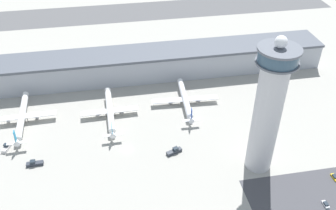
# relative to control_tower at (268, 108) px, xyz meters

# --- Properties ---
(ground_plane) EXTENTS (1000.00, 1000.00, 0.00)m
(ground_plane) POSITION_rel_control_tower_xyz_m (-61.61, 21.82, -34.38)
(ground_plane) COLOR #9E9B93
(terminal_building) EXTENTS (273.54, 25.00, 18.02)m
(terminal_building) POSITION_rel_control_tower_xyz_m (-61.61, 91.82, -25.27)
(terminal_building) COLOR #A3A8B2
(terminal_building) RESTS_ON ground
(runway_strip) EXTENTS (410.31, 44.00, 0.01)m
(runway_strip) POSITION_rel_control_tower_xyz_m (-61.61, 203.71, -34.38)
(runway_strip) COLOR #515154
(runway_strip) RESTS_ON ground
(control_tower) EXTENTS (17.68, 17.68, 68.35)m
(control_tower) POSITION_rel_control_tower_xyz_m (0.00, 0.00, 0.00)
(control_tower) COLOR #BCBCC1
(control_tower) RESTS_ON ground
(parking_lot_surface) EXTENTS (64.00, 40.00, 0.01)m
(parking_lot_surface) POSITION_rel_control_tower_xyz_m (19.68, -28.59, -34.38)
(parking_lot_surface) COLOR #424247
(parking_lot_surface) RESTS_ON ground
(airplane_gate_alpha) EXTENTS (36.71, 46.16, 11.87)m
(airplane_gate_alpha) POSITION_rel_control_tower_xyz_m (-116.58, 53.80, -30.05)
(airplane_gate_alpha) COLOR white
(airplane_gate_alpha) RESTS_ON ground
(airplane_gate_bravo) EXTENTS (32.28, 44.50, 11.62)m
(airplane_gate_bravo) POSITION_rel_control_tower_xyz_m (-68.44, 51.08, -30.51)
(airplane_gate_bravo) COLOR white
(airplane_gate_bravo) RESTS_ON ground
(airplane_gate_charlie) EXTENTS (39.95, 42.24, 11.25)m
(airplane_gate_charlie) POSITION_rel_control_tower_xyz_m (-24.05, 54.98, -30.69)
(airplane_gate_charlie) COLOR silver
(airplane_gate_charlie) RESTS_ON ground
(service_truck_catering) EXTENTS (8.05, 2.54, 2.88)m
(service_truck_catering) POSITION_rel_control_tower_xyz_m (-106.86, 18.85, -33.38)
(service_truck_catering) COLOR black
(service_truck_catering) RESTS_ON ground
(service_truck_fuel) EXTENTS (8.47, 5.15, 3.01)m
(service_truck_fuel) POSITION_rel_control_tower_xyz_m (-38.28, 15.27, -33.33)
(service_truck_fuel) COLOR black
(service_truck_fuel) RESTS_ON ground
(service_truck_baggage) EXTENTS (4.50, 6.57, 3.13)m
(service_truck_baggage) POSITION_rel_control_tower_xyz_m (-122.19, 32.92, -33.29)
(service_truck_baggage) COLOR black
(service_truck_baggage) RESTS_ON ground
(car_maroon_suv) EXTENTS (1.81, 4.05, 1.56)m
(car_maroon_suv) POSITION_rel_control_tower_xyz_m (19.93, -28.89, -33.77)
(car_maroon_suv) COLOR black
(car_maroon_suv) RESTS_ON ground
(car_grey_coupe) EXTENTS (1.77, 4.66, 1.47)m
(car_grey_coupe) POSITION_rel_control_tower_xyz_m (32.22, -15.01, -33.81)
(car_grey_coupe) COLOR black
(car_grey_coupe) RESTS_ON ground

